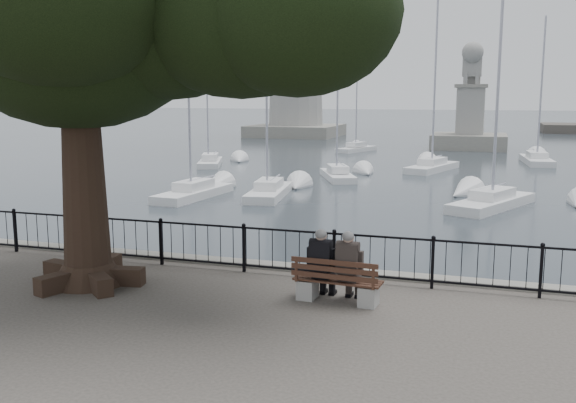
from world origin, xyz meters
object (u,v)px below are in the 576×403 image
at_px(bench, 337,287).
at_px(lion_monument, 470,122).
at_px(person_right, 350,269).
at_px(lighthouse, 296,24).
at_px(person_left, 323,267).
at_px(tree, 114,3).

xyz_separation_m(bench, lion_monument, (0.60, 48.85, 1.10)).
relative_size(person_right, lighthouse, 0.05).
bearing_deg(bench, person_left, 159.06).
xyz_separation_m(person_right, tree, (-4.53, -0.30, 4.88)).
height_order(bench, tree, tree).
bearing_deg(tree, lighthouse, 103.86).
distance_m(lighthouse, lion_monument, 25.56).
bearing_deg(bench, lighthouse, 107.67).
distance_m(person_right, lighthouse, 64.89).
relative_size(bench, lighthouse, 0.06).
bearing_deg(person_right, bench, -159.44).
height_order(bench, person_left, person_left).
bearing_deg(bench, tree, -177.04).
bearing_deg(person_left, lion_monument, 88.95).
xyz_separation_m(bench, person_right, (0.21, 0.08, 0.33)).
distance_m(bench, lion_monument, 48.86).
xyz_separation_m(bench, tree, (-4.31, -0.22, 5.21)).
relative_size(person_right, tree, 0.13).
bearing_deg(person_right, lion_monument, 89.55).
bearing_deg(person_right, lighthouse, 107.87).
height_order(tree, lighthouse, lighthouse).
bearing_deg(person_left, lighthouse, 107.44).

